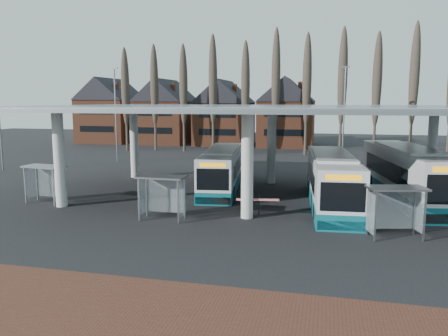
% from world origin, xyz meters
% --- Properties ---
extents(ground, '(140.00, 140.00, 0.00)m').
position_xyz_m(ground, '(0.00, 0.00, 0.00)').
color(ground, black).
rests_on(ground, ground).
extents(station_canopy, '(32.00, 16.00, 6.34)m').
position_xyz_m(station_canopy, '(0.00, 8.00, 5.68)').
color(station_canopy, silver).
rests_on(station_canopy, ground).
extents(poplar_row, '(45.10, 1.10, 14.50)m').
position_xyz_m(poplar_row, '(0.00, 33.00, 8.78)').
color(poplar_row, '#473D33').
rests_on(poplar_row, ground).
extents(townhouse_row, '(36.80, 10.30, 12.25)m').
position_xyz_m(townhouse_row, '(-15.75, 44.00, 5.94)').
color(townhouse_row, brown).
rests_on(townhouse_row, ground).
extents(lamp_post_a, '(0.80, 0.16, 10.17)m').
position_xyz_m(lamp_post_a, '(-18.00, 22.00, 5.34)').
color(lamp_post_a, slate).
rests_on(lamp_post_a, ground).
extents(lamp_post_b, '(0.80, 0.16, 10.17)m').
position_xyz_m(lamp_post_b, '(6.00, 26.00, 5.34)').
color(lamp_post_b, slate).
rests_on(lamp_post_b, ground).
extents(bus_1, '(3.79, 11.38, 3.10)m').
position_xyz_m(bus_1, '(-3.36, 10.39, 1.46)').
color(bus_1, silver).
rests_on(bus_1, ground).
extents(bus_2, '(3.57, 12.22, 3.35)m').
position_xyz_m(bus_2, '(4.72, 6.85, 1.58)').
color(bus_2, silver).
rests_on(bus_2, ground).
extents(bus_3, '(4.87, 13.28, 3.61)m').
position_xyz_m(bus_3, '(9.72, 9.77, 1.70)').
color(bus_3, silver).
rests_on(bus_3, ground).
extents(shelter_0, '(2.79, 1.62, 2.47)m').
position_xyz_m(shelter_0, '(-13.59, 3.25, 1.80)').
color(shelter_0, gray).
rests_on(shelter_0, ground).
extents(shelter_1, '(2.71, 1.36, 2.51)m').
position_xyz_m(shelter_1, '(-4.61, 1.15, 1.83)').
color(shelter_1, gray).
rests_on(shelter_1, ground).
extents(shelter_2, '(3.00, 2.00, 2.55)m').
position_xyz_m(shelter_2, '(7.69, 0.60, 1.86)').
color(shelter_2, gray).
rests_on(shelter_2, ground).
extents(barrier, '(2.45, 0.87, 1.23)m').
position_xyz_m(barrier, '(0.59, 2.78, 0.95)').
color(barrier, black).
rests_on(barrier, ground).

